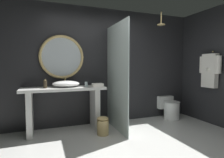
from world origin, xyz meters
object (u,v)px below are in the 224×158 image
Objects in this scene: vessel_sink at (66,84)px; tumbler_cup at (86,84)px; round_wall_mirror at (62,57)px; folded_hand_towel at (98,85)px; toilet at (170,108)px; soap_dispenser at (45,84)px; rain_shower_head at (161,23)px; hanging_bathrobe at (210,69)px; waste_bin at (103,126)px.

vessel_sink is 5.52× the size of tumbler_cup.
round_wall_mirror is 4.35× the size of folded_hand_towel.
soap_dispenser is at bearing -178.76° from toilet.
soap_dispenser is 3.01m from toilet.
toilet is 2.06m from folded_hand_towel.
rain_shower_head reaches higher than hanging_bathrobe.
round_wall_mirror is 2.87m from toilet.
folded_hand_towel is at bearing 96.73° from waste_bin.
round_wall_mirror reaches higher than waste_bin.
round_wall_mirror reaches higher than soap_dispenser.
round_wall_mirror is 1.67× the size of toilet.
vessel_sink is 0.63m from folded_hand_towel.
tumbler_cup is 0.28× the size of waste_bin.
hanging_bathrobe is at bearing -12.91° from vessel_sink.
tumbler_cup is at bearing -179.50° from toilet.
waste_bin is (0.67, -0.68, -1.32)m from round_wall_mirror.
rain_shower_head is (1.63, -0.25, 1.31)m from tumbler_cup.
waste_bin is at bearing -45.64° from round_wall_mirror.
tumbler_cup is at bearing -3.61° from vessel_sink.
rain_shower_head is (2.08, -0.50, 0.75)m from round_wall_mirror.
tumbler_cup is 0.33× the size of rain_shower_head.
vessel_sink is 0.59× the size of round_wall_mirror.
vessel_sink is 0.59m from round_wall_mirror.
vessel_sink is at bearing 179.85° from toilet.
rain_shower_head is at bearing -7.69° from vessel_sink.
vessel_sink reaches higher than toilet.
vessel_sink is 1.10m from waste_bin.
tumbler_cup is 2.23m from toilet.
vessel_sink is 1.52× the size of waste_bin.
soap_dispenser is at bearing -169.86° from vessel_sink.
folded_hand_towel is (-0.03, 0.25, 0.75)m from waste_bin.
hanging_bathrobe is at bearing -10.35° from soap_dispenser.
vessel_sink is at bearing 160.19° from folded_hand_towel.
toilet reaches higher than waste_bin.
tumbler_cup is at bearing 171.31° from rain_shower_head.
hanging_bathrobe reaches higher than folded_hand_towel.
hanging_bathrobe reaches higher than waste_bin.
vessel_sink is at bearing 143.31° from waste_bin.
toilet is at bearing 6.07° from folded_hand_towel.
waste_bin is at bearing 174.49° from hanging_bathrobe.
toilet is at bearing 1.24° from soap_dispenser.
rain_shower_head is (2.03, -0.27, 1.29)m from vessel_sink.
hanging_bathrobe reaches higher than tumbler_cup.
rain_shower_head is 0.54× the size of toilet.
vessel_sink is 2.42m from rain_shower_head.
tumbler_cup is 0.18× the size of toilet.
vessel_sink reaches higher than tumbler_cup.
rain_shower_head is at bearing -2.43° from folded_hand_towel.
tumbler_cup is 2.73m from hanging_bathrobe.
rain_shower_head is at bearing -151.94° from toilet.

